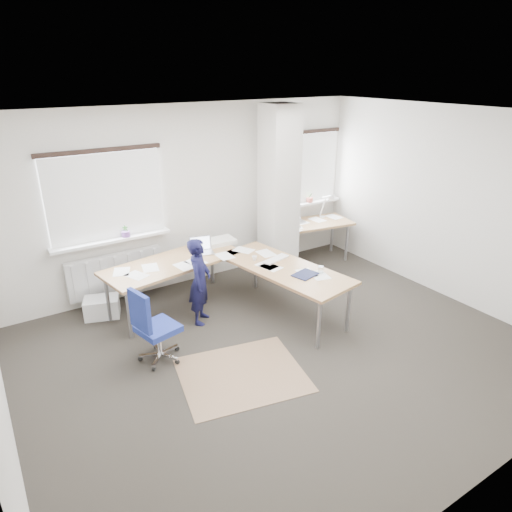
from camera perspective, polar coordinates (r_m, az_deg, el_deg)
ground at (r=5.81m, az=3.31°, el=-11.70°), size 6.00×6.00×0.00m
room_shell at (r=5.50m, az=2.48°, el=6.47°), size 6.04×5.04×2.82m
floor_mat at (r=5.41m, az=-1.78°, el=-14.57°), size 1.59×1.43×0.01m
white_crate at (r=6.82m, az=-18.70°, el=-6.08°), size 0.55×0.46×0.28m
desk_main at (r=6.41m, az=-3.27°, el=-1.18°), size 2.82×2.63×0.96m
desk_side at (r=8.17m, az=6.97°, el=3.93°), size 1.50×0.93×1.22m
task_chair at (r=5.61m, az=-12.32°, el=-10.34°), size 0.54×0.53×0.98m
person at (r=6.18m, az=-7.05°, el=-3.15°), size 0.51×0.53×1.21m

